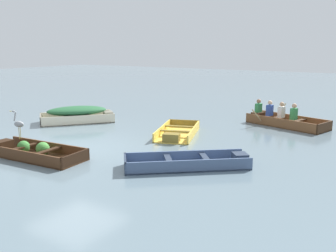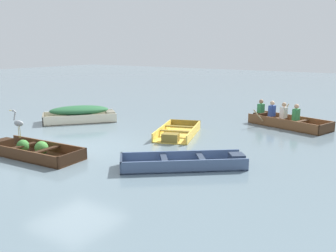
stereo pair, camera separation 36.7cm
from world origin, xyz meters
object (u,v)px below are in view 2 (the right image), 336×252
dinghy_dark_varnish_foreground (31,151)px  skiff_cream_far_moored (80,112)px  heron_on_dinghy (18,122)px  skiff_yellow_near_moored (177,133)px  rowboat_wooden_brown_with_crew (284,120)px  skiff_slate_blue_mid_moored (188,163)px

dinghy_dark_varnish_foreground → skiff_cream_far_moored: 4.94m
dinghy_dark_varnish_foreground → heron_on_dinghy: heron_on_dinghy is taller
skiff_cream_far_moored → skiff_yellow_near_moored: bearing=1.6°
dinghy_dark_varnish_foreground → skiff_yellow_near_moored: (2.18, 4.36, -0.04)m
skiff_yellow_near_moored → rowboat_wooden_brown_with_crew: 4.59m
skiff_yellow_near_moored → skiff_cream_far_moored: (-4.72, -0.14, 0.29)m
skiff_yellow_near_moored → heron_on_dinghy: heron_on_dinghy is taller
skiff_cream_far_moored → rowboat_wooden_brown_with_crew: size_ratio=0.91×
dinghy_dark_varnish_foreground → heron_on_dinghy: 0.96m
dinghy_dark_varnish_foreground → rowboat_wooden_brown_with_crew: rowboat_wooden_brown_with_crew is taller
skiff_slate_blue_mid_moored → heron_on_dinghy: size_ratio=3.63×
dinghy_dark_varnish_foreground → heron_on_dinghy: bearing=176.1°
skiff_cream_far_moored → heron_on_dinghy: bearing=-65.0°
skiff_yellow_near_moored → rowboat_wooden_brown_with_crew: (2.54, 3.82, 0.14)m
dinghy_dark_varnish_foreground → skiff_yellow_near_moored: bearing=63.5°
dinghy_dark_varnish_foreground → skiff_cream_far_moored: bearing=121.0°
skiff_yellow_near_moored → rowboat_wooden_brown_with_crew: rowboat_wooden_brown_with_crew is taller
skiff_yellow_near_moored → skiff_slate_blue_mid_moored: (2.12, -2.77, 0.01)m
dinghy_dark_varnish_foreground → heron_on_dinghy: (-0.59, 0.04, 0.75)m
skiff_cream_far_moored → skiff_slate_blue_mid_moored: bearing=-21.0°
skiff_slate_blue_mid_moored → heron_on_dinghy: bearing=-162.3°
skiff_cream_far_moored → heron_on_dinghy: 4.65m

